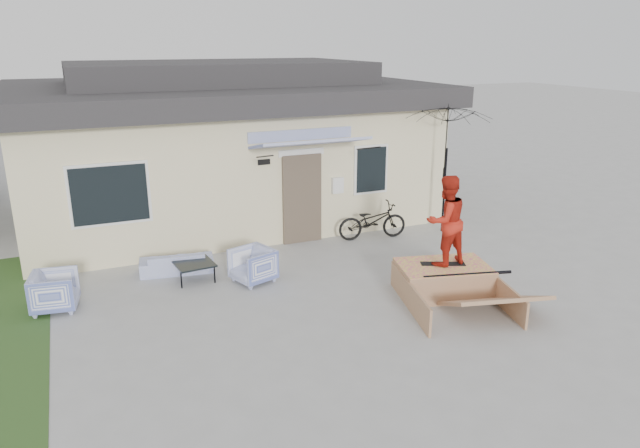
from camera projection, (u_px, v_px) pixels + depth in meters
name	position (u px, v px, depth m)	size (l,w,h in m)	color
ground	(347.00, 331.00, 9.65)	(90.00, 90.00, 0.00)	#9A9A98
grass_strip	(3.00, 338.00, 9.42)	(1.40, 8.00, 0.01)	#26441C
house	(220.00, 141.00, 16.05)	(10.80, 8.49, 4.10)	beige
loveseat	(176.00, 259.00, 12.03)	(1.48, 0.43, 0.58)	#4E5FB8
armchair_left	(54.00, 289.00, 10.32)	(0.75, 0.70, 0.77)	#4E5FB8
armchair_right	(253.00, 264.00, 11.53)	(0.73, 0.69, 0.76)	#4E5FB8
coffee_table	(195.00, 271.00, 11.68)	(0.73, 0.73, 0.36)	black
bicycle	(372.00, 217.00, 14.00)	(0.59, 1.69, 1.08)	black
patio_umbrella	(446.00, 162.00, 14.20)	(2.12, 1.97, 2.20)	black
skate_ramp	(443.00, 279.00, 11.03)	(1.66, 2.22, 0.55)	#A27451
skateboard	(443.00, 263.00, 10.99)	(0.83, 0.21, 0.05)	black
skater	(446.00, 219.00, 10.73)	(0.83, 0.64, 1.70)	red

